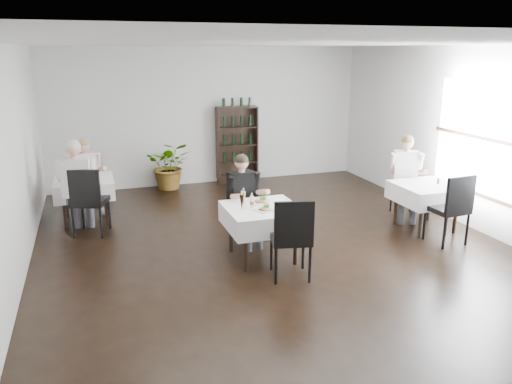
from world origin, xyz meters
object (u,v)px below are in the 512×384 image
diner_main (244,193)px  main_table (262,217)px  potted_tree (170,165)px  wine_shelf (237,145)px

diner_main → main_table: bearing=-81.2°
potted_tree → diner_main: size_ratio=0.74×
wine_shelf → potted_tree: size_ratio=1.68×
main_table → potted_tree: (-0.65, 4.20, -0.10)m
wine_shelf → main_table: (-0.90, -4.31, -0.23)m
wine_shelf → diner_main: (-0.99, -3.73, -0.02)m
wine_shelf → diner_main: wine_shelf is taller
wine_shelf → potted_tree: bearing=-175.8°
main_table → diner_main: size_ratio=0.73×
wine_shelf → diner_main: bearing=-104.8°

